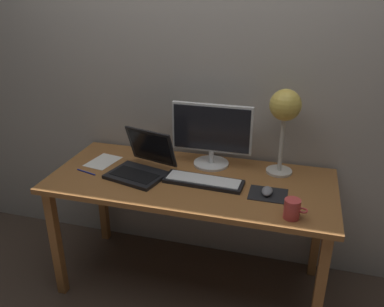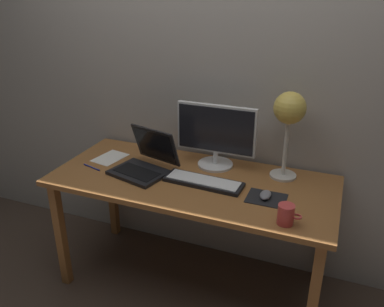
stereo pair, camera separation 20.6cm
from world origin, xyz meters
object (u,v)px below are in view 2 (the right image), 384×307
at_px(pen, 92,167).
at_px(monitor, 216,134).
at_px(laptop, 147,159).
at_px(desk_lamp, 289,114).
at_px(mouse, 265,195).
at_px(coffee_mug, 286,214).
at_px(keyboard_main, 203,182).

bearing_deg(pen, monitor, 24.07).
xyz_separation_m(laptop, desk_lamp, (0.76, 0.21, 0.31)).
distance_m(monitor, mouse, 0.49).
relative_size(mouse, coffee_mug, 0.86).
relative_size(laptop, coffee_mug, 3.38).
bearing_deg(coffee_mug, pen, 171.87).
relative_size(mouse, pen, 0.69).
xyz_separation_m(monitor, laptop, (-0.36, -0.20, -0.14)).
relative_size(keyboard_main, coffee_mug, 3.98).
distance_m(laptop, pen, 0.34).
bearing_deg(pen, mouse, 1.40).
bearing_deg(mouse, desk_lamp, 81.68).
bearing_deg(pen, keyboard_main, 4.85).
bearing_deg(desk_lamp, laptop, -164.85).
height_order(desk_lamp, mouse, desk_lamp).
height_order(mouse, coffee_mug, coffee_mug).
height_order(keyboard_main, coffee_mug, coffee_mug).
xyz_separation_m(monitor, pen, (-0.68, -0.30, -0.20)).
xyz_separation_m(keyboard_main, pen, (-0.69, -0.06, -0.01)).
bearing_deg(mouse, monitor, 142.77).
bearing_deg(coffee_mug, desk_lamp, 101.15).
height_order(keyboard_main, laptop, laptop).
bearing_deg(laptop, keyboard_main, -6.38).
bearing_deg(laptop, pen, -162.68).
distance_m(keyboard_main, mouse, 0.35).
xyz_separation_m(keyboard_main, laptop, (-0.37, 0.04, 0.06)).
distance_m(monitor, laptop, 0.43).
distance_m(laptop, mouse, 0.73).
bearing_deg(pen, coffee_mug, -8.13).
xyz_separation_m(desk_lamp, mouse, (-0.04, -0.28, -0.36)).
height_order(laptop, pen, laptop).
distance_m(keyboard_main, pen, 0.69).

